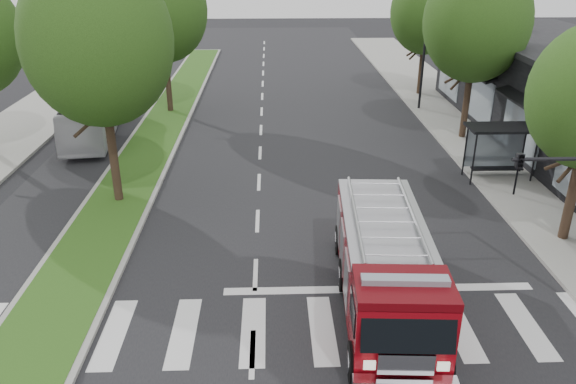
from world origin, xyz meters
name	(u,v)px	position (x,y,z in m)	size (l,w,h in m)	color
ground	(255,275)	(0.00, 0.00, 0.00)	(140.00, 140.00, 0.00)	black
sidewalk_right	(506,162)	(12.50, 10.00, 0.07)	(5.00, 80.00, 0.15)	gray
median	(166,120)	(-6.00, 18.00, 0.08)	(3.00, 50.00, 0.15)	gray
bus_shelter	(500,137)	(11.20, 8.15, 2.04)	(3.20, 1.60, 2.61)	black
tree_right_mid	(477,21)	(11.50, 14.00, 6.49)	(5.60, 5.60, 9.72)	black
tree_right_far	(427,12)	(11.50, 24.00, 5.84)	(5.00, 5.00, 8.73)	black
tree_median_near	(98,41)	(-6.00, 6.00, 6.81)	(5.80, 5.80, 10.16)	black
tree_median_far	(162,10)	(-6.00, 20.00, 6.49)	(5.60, 5.60, 9.72)	black
streetlight_right_far	(423,42)	(10.35, 20.00, 4.48)	(2.11, 0.20, 8.00)	black
fire_engine	(385,267)	(3.95, -1.87, 1.39)	(3.00, 8.48, 2.89)	#55040A
city_bus	(93,112)	(-9.62, 15.46, 1.35)	(2.27, 9.72, 2.71)	#BBBBC0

